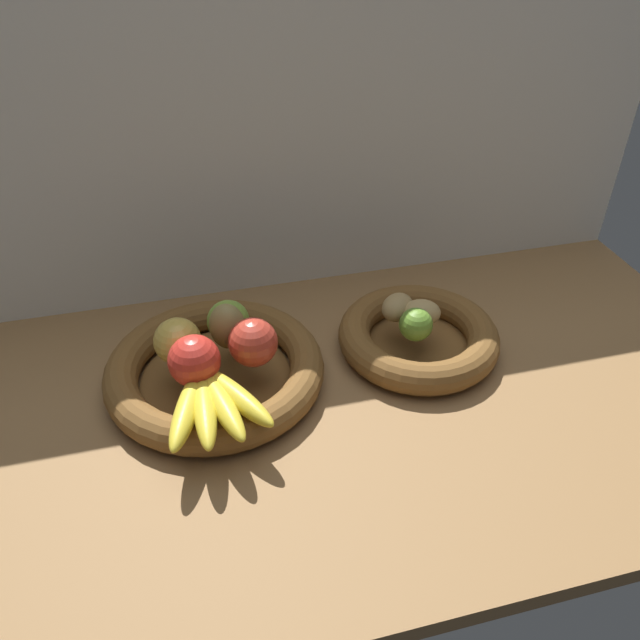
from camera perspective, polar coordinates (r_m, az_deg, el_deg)
The scene contains 13 objects.
ground_plane at distance 108.31cm, azimuth 1.27°, elevation -5.18°, with size 140.00×90.00×3.00cm, color olive.
back_wall at distance 117.99cm, azimuth -2.52°, elevation 15.16°, with size 140.00×3.00×55.00cm.
fruit_bowl_left at distance 104.88cm, azimuth -9.47°, elevation -4.48°, with size 35.83×35.83×5.54cm.
fruit_bowl_right at distance 111.52cm, azimuth 8.87°, elevation -1.51°, with size 28.08×28.08×5.54cm.
apple_red_right at distance 98.60cm, azimuth -6.08°, elevation -2.01°, with size 7.84×7.84×7.84cm, color #B73828.
apple_golden_left at distance 101.03cm, azimuth -12.77°, elevation -1.88°, with size 7.50×7.50×7.50cm, color gold.
apple_green_back at distance 104.15cm, azimuth -8.30°, elevation -0.10°, with size 7.02×7.02×7.02cm, color #7AA338.
apple_red_front at distance 96.37cm, azimuth -11.31°, elevation -3.64°, with size 8.00×8.00×8.00cm, color red.
pear_brown at distance 102.06cm, azimuth -8.38°, elevation -0.58°, with size 5.35×5.95×8.17cm, color olive.
banana_bunch_front at distance 92.67cm, azimuth -9.77°, elevation -7.32°, with size 16.77×18.40×3.33cm.
potato_large at distance 108.43cm, azimuth 9.13°, elevation 0.65°, with size 6.71×5.08×4.50cm, color tan.
potato_oblong at distance 109.25cm, azimuth 7.03°, elevation 1.15°, with size 6.56×5.12×4.44cm, color #A38451.
lime_near at distance 104.69cm, azimuth 8.67°, elevation -0.41°, with size 5.61×5.61×5.61cm, color olive.
Camera 1 is at (-22.22, -77.44, 70.89)cm, focal length 35.35 mm.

